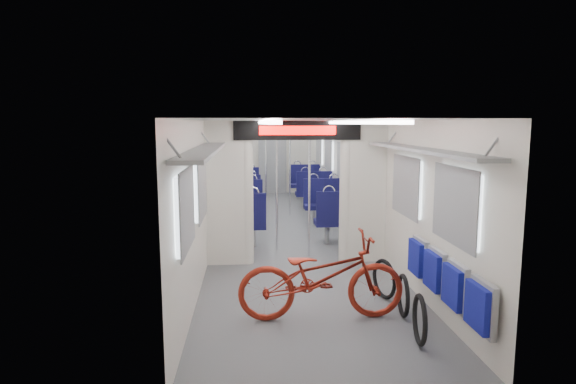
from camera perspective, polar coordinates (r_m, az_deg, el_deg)
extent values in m
plane|color=#515456|center=(9.93, -0.13, -5.00)|extent=(12.00, 12.00, 0.00)
cube|color=silver|center=(9.73, -8.68, 1.50)|extent=(0.02, 12.00, 2.30)
cube|color=silver|center=(9.95, 8.22, 1.66)|extent=(0.02, 12.00, 2.30)
cube|color=silver|center=(15.70, -1.87, 4.09)|extent=(2.90, 0.02, 2.30)
cube|color=silver|center=(3.88, 6.98, -8.54)|extent=(2.90, 0.02, 2.30)
cube|color=silver|center=(9.67, -0.13, 8.38)|extent=(2.90, 12.00, 0.02)
cube|color=white|center=(9.64, -3.43, 8.19)|extent=(0.12, 11.40, 0.04)
cube|color=white|center=(9.73, 3.13, 8.19)|extent=(0.12, 11.40, 0.04)
cube|color=silver|center=(7.75, -7.27, -1.27)|extent=(0.65, 0.18, 2.00)
cube|color=silver|center=(7.97, 9.11, -1.05)|extent=(0.65, 0.18, 2.00)
cube|color=silver|center=(7.68, 1.06, 7.32)|extent=(2.90, 0.18, 0.30)
cylinder|color=silver|center=(7.74, -4.86, -1.25)|extent=(0.20, 0.20, 2.00)
cylinder|color=silver|center=(7.90, 6.82, -1.09)|extent=(0.20, 0.20, 2.00)
cube|color=black|center=(7.57, 1.14, 7.31)|extent=(2.00, 0.03, 0.30)
cube|color=#FF0C07|center=(7.55, 1.16, 7.31)|extent=(1.20, 0.02, 0.14)
cube|color=silver|center=(4.96, -12.18, -2.03)|extent=(0.04, 1.00, 0.75)
cube|color=silver|center=(5.38, 19.37, -1.52)|extent=(0.04, 1.00, 0.75)
cube|color=silver|center=(6.53, -10.38, 0.44)|extent=(0.04, 1.00, 0.75)
cube|color=silver|center=(6.86, 13.96, 0.70)|extent=(0.04, 1.00, 0.75)
cube|color=silver|center=(9.20, -8.74, 2.69)|extent=(0.04, 1.00, 0.75)
cube|color=silver|center=(9.44, 8.75, 2.82)|extent=(0.04, 1.00, 0.75)
cube|color=silver|center=(11.09, -8.06, 3.62)|extent=(0.04, 1.00, 0.75)
cube|color=silver|center=(11.29, 6.52, 3.73)|extent=(0.04, 1.00, 0.75)
cube|color=silver|center=(12.99, -7.57, 4.28)|extent=(0.04, 1.00, 0.75)
cube|color=silver|center=(13.15, 4.92, 4.37)|extent=(0.04, 1.00, 0.75)
cube|color=silver|center=(14.78, -7.23, 4.75)|extent=(0.04, 1.00, 0.75)
cube|color=silver|center=(14.93, 3.77, 4.83)|extent=(0.04, 1.00, 0.75)
cube|color=gray|center=(5.67, -9.80, 4.89)|extent=(0.30, 3.60, 0.04)
cube|color=gray|center=(6.01, 15.21, 4.90)|extent=(0.30, 3.60, 0.04)
cube|color=gray|center=(11.66, -7.20, 6.56)|extent=(0.30, 7.60, 0.04)
cube|color=gray|center=(11.82, 5.28, 6.61)|extent=(0.30, 7.60, 0.04)
cube|color=gray|center=(15.65, -1.86, 3.53)|extent=(0.90, 0.05, 2.00)
imported|color=maroon|center=(5.65, 3.97, -9.97)|extent=(1.93, 0.68, 1.01)
cube|color=gray|center=(4.91, 22.13, -12.49)|extent=(0.06, 0.44, 0.50)
cube|color=navy|center=(4.88, 21.49, -12.57)|extent=(0.06, 0.40, 0.42)
cube|color=gray|center=(5.38, 19.46, -10.55)|extent=(0.06, 0.44, 0.50)
cube|color=navy|center=(5.35, 18.87, -10.60)|extent=(0.06, 0.40, 0.42)
cube|color=gray|center=(5.86, 17.25, -8.90)|extent=(0.06, 0.44, 0.50)
cube|color=navy|center=(5.84, 16.70, -8.94)|extent=(0.06, 0.40, 0.42)
cube|color=gray|center=(6.35, 15.40, -7.50)|extent=(0.06, 0.44, 0.50)
cube|color=navy|center=(6.33, 14.88, -7.53)|extent=(0.06, 0.40, 0.42)
torus|color=black|center=(5.28, 15.33, -14.63)|extent=(0.12, 0.54, 0.53)
torus|color=black|center=(5.94, 13.49, -12.07)|extent=(0.10, 0.52, 0.51)
torus|color=black|center=(6.46, 11.32, -10.28)|extent=(0.20, 0.52, 0.52)
cube|color=#0D0C38|center=(8.90, -4.15, -3.94)|extent=(0.47, 0.44, 0.10)
cylinder|color=gray|center=(8.95, -4.14, -5.35)|extent=(0.10, 0.10, 0.35)
cube|color=#0D0C38|center=(8.66, -4.17, -2.01)|extent=(0.47, 0.08, 0.57)
torus|color=silver|center=(8.61, -4.19, -0.14)|extent=(0.24, 0.03, 0.24)
cube|color=#0D0C38|center=(10.63, -4.25, -1.95)|extent=(0.47, 0.44, 0.10)
cylinder|color=gray|center=(10.67, -4.24, -3.14)|extent=(0.10, 0.10, 0.35)
cube|color=#0D0C38|center=(10.75, -4.27, -0.02)|extent=(0.47, 0.08, 0.57)
torus|color=silver|center=(10.72, -4.29, 1.50)|extent=(0.24, 0.03, 0.24)
cube|color=#0D0C38|center=(8.90, -7.19, -3.98)|extent=(0.47, 0.44, 0.10)
cylinder|color=gray|center=(8.95, -7.16, -5.38)|extent=(0.10, 0.10, 0.35)
cube|color=#0D0C38|center=(8.67, -7.28, -2.05)|extent=(0.47, 0.08, 0.57)
torus|color=silver|center=(8.62, -7.31, -0.17)|extent=(0.24, 0.03, 0.24)
cube|color=#0D0C38|center=(10.64, -6.78, -1.98)|extent=(0.47, 0.44, 0.10)
cylinder|color=gray|center=(10.68, -6.76, -3.16)|extent=(0.10, 0.10, 0.35)
cube|color=#0D0C38|center=(10.76, -6.78, -0.05)|extent=(0.47, 0.08, 0.57)
torus|color=silver|center=(10.73, -6.80, 1.47)|extent=(0.24, 0.03, 0.24)
cube|color=#0D0C38|center=(9.15, 4.66, -3.61)|extent=(0.46, 0.43, 0.10)
cylinder|color=gray|center=(9.20, 4.64, -4.99)|extent=(0.10, 0.10, 0.35)
cube|color=#0D0C38|center=(8.92, 4.86, -1.75)|extent=(0.46, 0.08, 0.57)
torus|color=silver|center=(8.87, 4.89, 0.06)|extent=(0.23, 0.03, 0.23)
cube|color=#0D0C38|center=(10.85, 3.17, -1.74)|extent=(0.46, 0.43, 0.10)
cylinder|color=gray|center=(10.89, 3.16, -2.91)|extent=(0.10, 0.10, 0.35)
cube|color=#0D0C38|center=(10.97, 3.06, 0.13)|extent=(0.46, 0.08, 0.57)
torus|color=silver|center=(10.93, 3.07, 1.60)|extent=(0.23, 0.03, 0.23)
cube|color=#0D0C38|center=(9.23, 7.54, -3.55)|extent=(0.46, 0.43, 0.10)
cylinder|color=gray|center=(9.28, 7.52, -4.91)|extent=(0.10, 0.10, 0.35)
cube|color=#0D0C38|center=(9.00, 7.82, -1.69)|extent=(0.46, 0.08, 0.57)
torus|color=silver|center=(8.96, 7.85, 0.09)|extent=(0.23, 0.03, 0.23)
cube|color=#0D0C38|center=(10.92, 5.61, -1.70)|extent=(0.46, 0.43, 0.10)
cylinder|color=gray|center=(10.96, 5.59, -2.86)|extent=(0.10, 0.10, 0.35)
cube|color=#0D0C38|center=(11.04, 5.47, 0.16)|extent=(0.46, 0.08, 0.57)
torus|color=silver|center=(11.00, 5.49, 1.62)|extent=(0.23, 0.03, 0.23)
cube|color=#0D0C38|center=(12.20, -4.31, -0.65)|extent=(0.45, 0.42, 0.10)
cylinder|color=gray|center=(12.23, -4.30, -1.69)|extent=(0.10, 0.10, 0.35)
cube|color=#0D0C38|center=(11.98, -4.32, 0.76)|extent=(0.45, 0.08, 0.55)
torus|color=silver|center=(11.95, -4.33, 2.06)|extent=(0.23, 0.03, 0.23)
cube|color=#0D0C38|center=(13.87, -4.36, 0.42)|extent=(0.45, 0.42, 0.10)
cylinder|color=gray|center=(13.90, -4.35, -0.50)|extent=(0.10, 0.10, 0.35)
cube|color=#0D0C38|center=(14.00, -4.38, 1.82)|extent=(0.45, 0.08, 0.55)
torus|color=silver|center=(13.97, -4.39, 2.94)|extent=(0.23, 0.03, 0.23)
cube|color=#0D0C38|center=(12.20, -6.52, -0.67)|extent=(0.45, 0.42, 0.10)
cylinder|color=gray|center=(12.24, -6.50, -1.71)|extent=(0.10, 0.10, 0.35)
cube|color=#0D0C38|center=(11.99, -6.57, 0.73)|extent=(0.45, 0.08, 0.55)
torus|color=silver|center=(11.96, -6.59, 2.03)|extent=(0.23, 0.03, 0.23)
cube|color=#0D0C38|center=(13.87, -6.30, 0.40)|extent=(0.45, 0.42, 0.10)
cylinder|color=gray|center=(13.91, -6.29, -0.52)|extent=(0.10, 0.10, 0.35)
cube|color=#0D0C38|center=(14.00, -6.30, 1.80)|extent=(0.45, 0.08, 0.55)
torus|color=silver|center=(13.97, -6.32, 2.91)|extent=(0.23, 0.03, 0.23)
cube|color=#0D0C38|center=(12.76, 1.97, -0.23)|extent=(0.47, 0.44, 0.10)
cylinder|color=gray|center=(12.80, 1.97, -1.23)|extent=(0.10, 0.10, 0.35)
cube|color=#0D0C38|center=(12.55, 2.07, 1.16)|extent=(0.47, 0.08, 0.57)
torus|color=silver|center=(12.51, 2.08, 2.46)|extent=(0.24, 0.03, 0.24)
cube|color=#0D0C38|center=(14.50, 1.17, 0.78)|extent=(0.47, 0.44, 0.10)
cylinder|color=gray|center=(14.53, 1.16, -0.10)|extent=(0.10, 0.10, 0.35)
cube|color=#0D0C38|center=(14.64, 1.10, 2.17)|extent=(0.47, 0.08, 0.57)
torus|color=silver|center=(14.61, 1.10, 3.28)|extent=(0.24, 0.03, 0.24)
cube|color=#0D0C38|center=(12.83, 4.06, -0.21)|extent=(0.47, 0.44, 0.10)
cylinder|color=gray|center=(12.86, 4.05, -1.20)|extent=(0.10, 0.10, 0.35)
cube|color=#0D0C38|center=(12.61, 4.19, 1.18)|extent=(0.47, 0.08, 0.57)
torus|color=silver|center=(12.58, 4.21, 2.47)|extent=(0.24, 0.03, 0.24)
cube|color=#0D0C38|center=(14.56, 3.01, 0.80)|extent=(0.47, 0.44, 0.10)
cylinder|color=gray|center=(14.59, 3.00, -0.08)|extent=(0.10, 0.10, 0.35)
cube|color=#0D0C38|center=(14.69, 2.93, 2.18)|extent=(0.47, 0.08, 0.57)
torus|color=silver|center=(14.66, 2.93, 3.29)|extent=(0.24, 0.03, 0.24)
cylinder|color=silver|center=(8.48, -1.32, 0.62)|extent=(0.04, 0.04, 2.30)
cylinder|color=silver|center=(8.09, 2.53, 0.25)|extent=(0.04, 0.04, 2.30)
cylinder|color=silver|center=(11.49, -2.62, 2.60)|extent=(0.04, 0.04, 2.30)
cylinder|color=silver|center=(11.77, 0.23, 2.74)|extent=(0.04, 0.04, 2.30)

